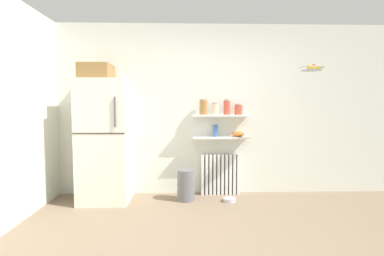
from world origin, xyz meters
The scene contains 15 objects.
ground_plane centered at (0.00, 0.50, 0.00)m, with size 7.04×7.04×0.00m, color #7A6651.
back_wall centered at (0.00, 2.05, 1.30)m, with size 7.04×0.10×2.60m, color silver.
refrigerator centered at (-1.41, 1.67, 0.91)m, with size 0.69×0.69×1.94m.
radiator centered at (0.27, 1.92, 0.31)m, with size 0.59×0.12×0.62m.
wall_shelf_lower centered at (0.27, 1.89, 0.88)m, with size 0.85×0.22×0.03m, color white.
wall_shelf_upper centered at (0.27, 1.89, 1.22)m, with size 0.85×0.22×0.03m, color white.
storage_jar_0 centered at (0.01, 1.89, 1.34)m, with size 0.12×0.12×0.23m.
storage_jar_1 centered at (0.19, 1.89, 1.32)m, with size 0.11×0.11×0.18m.
storage_jar_2 centered at (0.36, 1.89, 1.34)m, with size 0.10×0.10×0.23m.
storage_jar_3 centered at (0.54, 1.89, 1.31)m, with size 0.12×0.12×0.16m.
vase centered at (0.19, 1.89, 0.99)m, with size 0.08×0.08×0.19m, color #38609E.
shelf_bowl centered at (0.54, 1.89, 0.94)m, with size 0.18×0.18×0.08m, color orange.
trash_bin centered at (-0.26, 1.63, 0.22)m, with size 0.25×0.25×0.45m, color slate.
pet_food_bowl centered at (0.36, 1.55, 0.03)m, with size 0.18×0.18×0.05m, color #B7B7BC.
hanging_fruit_basket centered at (1.44, 1.42, 1.87)m, with size 0.33×0.33×0.09m.
Camera 1 is at (-0.30, -2.58, 1.37)m, focal length 27.87 mm.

